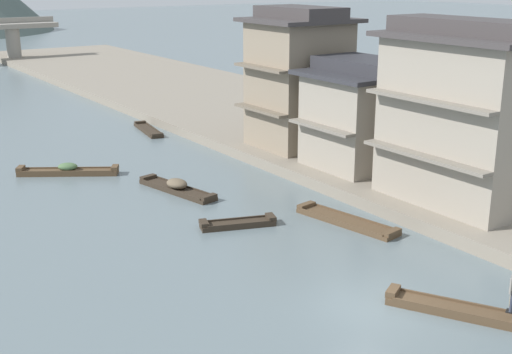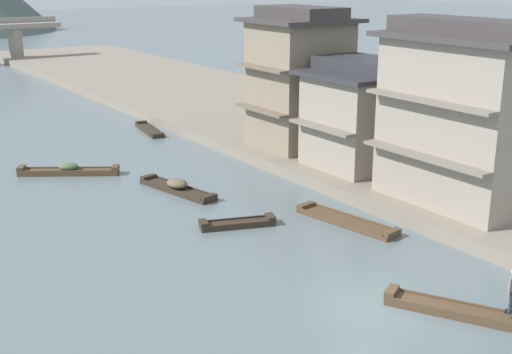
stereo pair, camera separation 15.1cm
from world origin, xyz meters
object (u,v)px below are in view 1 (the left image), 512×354
at_px(boat_moored_third, 238,224).
at_px(house_waterfront_second, 364,114).
at_px(boat_upstream_distant, 177,188).
at_px(house_waterfront_nearest, 462,115).
at_px(boat_moored_far, 347,221).
at_px(boat_midriver_drifting, 148,130).
at_px(house_waterfront_tall, 299,78).
at_px(boat_midriver_upstream, 68,171).
at_px(boat_foreground_poled, 467,312).

distance_m(boat_moored_third, house_waterfront_second, 11.54).
xyz_separation_m(boat_upstream_distant, house_waterfront_nearest, (9.77, -10.63, 4.70)).
height_order(boat_moored_third, boat_moored_far, boat_moored_third).
height_order(boat_midriver_drifting, house_waterfront_tall, house_waterfront_tall).
distance_m(boat_midriver_drifting, house_waterfront_second, 18.47).
bearing_deg(house_waterfront_nearest, boat_moored_far, 161.52).
relative_size(boat_moored_third, boat_midriver_drifting, 0.73).
distance_m(house_waterfront_nearest, house_waterfront_second, 7.59).
xyz_separation_m(boat_midriver_drifting, boat_midriver_upstream, (-8.80, -7.63, 0.12)).
xyz_separation_m(boat_midriver_upstream, house_waterfront_second, (14.22, -9.67, 3.42)).
height_order(boat_moored_far, boat_upstream_distant, boat_upstream_distant).
distance_m(boat_foreground_poled, house_waterfront_second, 17.52).
xyz_separation_m(boat_moored_far, house_waterfront_nearest, (5.40, -1.81, 4.81)).
distance_m(boat_foreground_poled, boat_midriver_drifting, 32.29).
bearing_deg(boat_upstream_distant, house_waterfront_nearest, -47.43).
distance_m(boat_midriver_upstream, house_waterfront_tall, 15.24).
bearing_deg(boat_midriver_upstream, house_waterfront_tall, -15.23).
xyz_separation_m(boat_moored_third, house_waterfront_second, (10.55, 3.08, 3.50)).
bearing_deg(boat_moored_far, boat_moored_third, 150.20).
bearing_deg(boat_midriver_upstream, boat_moored_third, -73.96).
height_order(boat_upstream_distant, house_waterfront_second, house_waterfront_second).
height_order(boat_moored_third, boat_upstream_distant, boat_upstream_distant).
bearing_deg(boat_midriver_drifting, boat_midriver_upstream, -139.05).
relative_size(boat_foreground_poled, boat_midriver_drifting, 1.07).
bearing_deg(boat_foreground_poled, boat_moored_far, 74.39).
relative_size(boat_upstream_distant, house_waterfront_nearest, 0.63).
height_order(boat_midriver_upstream, house_waterfront_second, house_waterfront_second).
distance_m(boat_moored_far, boat_midriver_upstream, 17.34).
xyz_separation_m(boat_moored_far, boat_midriver_upstream, (-8.14, 15.31, 0.11)).
bearing_deg(boat_moored_third, house_waterfront_nearest, -23.86).
bearing_deg(boat_foreground_poled, house_waterfront_tall, 67.87).
bearing_deg(boat_upstream_distant, house_waterfront_tall, 14.66).
xyz_separation_m(boat_midriver_drifting, house_waterfront_second, (5.42, -17.30, 3.53)).
bearing_deg(boat_midriver_drifting, house_waterfront_nearest, -79.15).
bearing_deg(boat_moored_third, house_waterfront_second, 16.26).
distance_m(boat_moored_third, house_waterfront_nearest, 11.81).
height_order(boat_moored_far, house_waterfront_second, house_waterfront_second).
height_order(boat_moored_third, boat_midriver_upstream, boat_midriver_upstream).
bearing_deg(house_waterfront_tall, boat_moored_far, -116.95).
distance_m(boat_upstream_distant, house_waterfront_second, 11.44).
xyz_separation_m(boat_foreground_poled, boat_upstream_distant, (-1.80, 18.02, 0.08)).
height_order(boat_moored_far, house_waterfront_tall, house_waterfront_tall).
xyz_separation_m(boat_foreground_poled, boat_moored_far, (2.57, 9.19, -0.03)).
xyz_separation_m(house_waterfront_second, house_waterfront_tall, (-0.23, 5.86, 1.30)).
distance_m(boat_moored_far, boat_midriver_drifting, 22.95).
height_order(boat_upstream_distant, house_waterfront_tall, house_waterfront_tall).
distance_m(boat_midriver_upstream, house_waterfront_nearest, 22.32).
xyz_separation_m(boat_moored_third, house_waterfront_nearest, (9.88, -4.37, 4.79)).
height_order(boat_moored_far, house_waterfront_nearest, house_waterfront_nearest).
height_order(boat_moored_far, boat_midriver_drifting, boat_moored_far).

